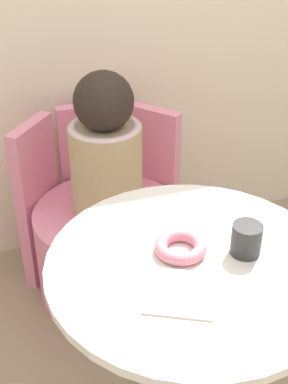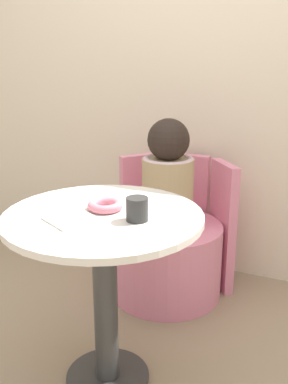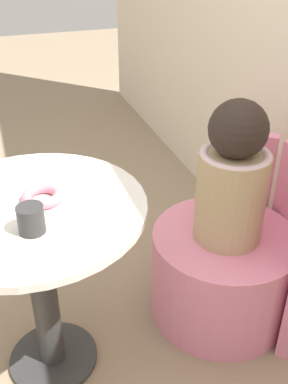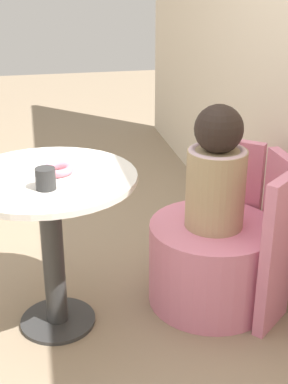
% 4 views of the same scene
% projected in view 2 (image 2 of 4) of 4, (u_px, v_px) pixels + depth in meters
% --- Properties ---
extents(ground_plane, '(12.00, 12.00, 0.00)m').
position_uv_depth(ground_plane, '(128.00, 380.00, 1.81)').
color(ground_plane, gray).
extents(back_wall, '(6.00, 0.06, 2.40)m').
position_uv_depth(back_wall, '(218.00, 63.00, 2.43)').
color(back_wall, beige).
rests_on(back_wall, ground_plane).
extents(round_table, '(0.72, 0.72, 0.71)m').
position_uv_depth(round_table, '(104.00, 258.00, 1.66)').
color(round_table, '#333333').
rests_on(round_table, ground_plane).
extents(tub_chair, '(0.58, 0.58, 0.40)m').
position_uv_depth(tub_chair, '(166.00, 259.00, 2.40)').
color(tub_chair, pink).
rests_on(tub_chair, ground_plane).
extents(booth_backrest, '(0.68, 0.25, 0.71)m').
position_uv_depth(booth_backrest, '(182.00, 218.00, 2.56)').
color(booth_backrest, pink).
rests_on(booth_backrest, ground_plane).
extents(child_figure, '(0.26, 0.26, 0.56)m').
position_uv_depth(child_figure, '(168.00, 177.00, 2.26)').
color(child_figure, tan).
rests_on(child_figure, tub_chair).
extents(donut, '(0.13, 0.13, 0.03)m').
position_uv_depth(donut, '(105.00, 205.00, 1.64)').
color(donut, pink).
rests_on(donut, round_table).
extents(cup, '(0.08, 0.08, 0.08)m').
position_uv_depth(cup, '(137.00, 209.00, 1.53)').
color(cup, '#2D2D2D').
rests_on(cup, round_table).
extents(paper_napkin, '(0.21, 0.21, 0.01)m').
position_uv_depth(paper_napkin, '(71.00, 219.00, 1.54)').
color(paper_napkin, silver).
rests_on(paper_napkin, round_table).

